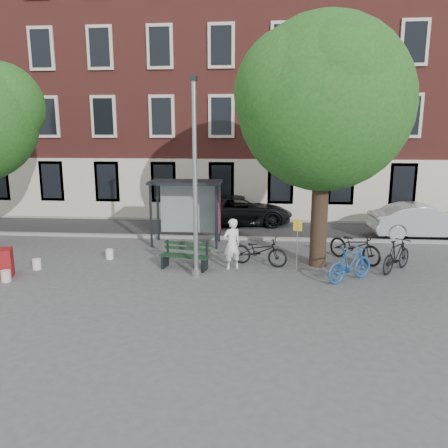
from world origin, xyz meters
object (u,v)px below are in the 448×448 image
bike_b (350,264)px  bike_d (397,255)px  car_silver (424,221)px  notice_sign (297,234)px  painter (232,244)px  bench (185,257)px  lamppost (195,190)px  bike_c (355,246)px  bike_a (259,251)px  bus_shelter (196,198)px  car_dark (240,210)px

bike_b → bike_d: (1.71, 1.11, -0.00)m
bike_d → car_silver: size_ratio=0.40×
bike_d → notice_sign: bearing=41.5°
painter → bench: size_ratio=1.00×
lamppost → bike_b: bearing=-1.0°
painter → bike_b: painter is taller
bike_b → notice_sign: notice_sign is taller
lamppost → bike_b: (4.79, -0.08, -2.23)m
painter → bike_c: painter is taller
car_silver → bike_a: bearing=120.5°
bus_shelter → car_silver: (9.69, 1.89, -1.17)m
lamppost → bike_c: (5.36, 2.08, -2.21)m
bike_a → lamppost: bearing=140.5°
painter → car_silver: size_ratio=0.38×
notice_sign → bike_a: bearing=-177.6°
bench → notice_sign: notice_sign is taller
bench → bike_a: (2.49, 0.56, 0.12)m
bench → notice_sign: size_ratio=1.02×
lamppost → car_dark: lamppost is taller
bus_shelter → notice_sign: size_ratio=1.68×
lamppost → bike_c: size_ratio=2.79×
bike_a → notice_sign: notice_sign is taller
painter → notice_sign: bearing=154.8°
bus_shelter → bench: (0.12, -3.34, -1.53)m
bike_d → bench: bearing=43.8°
bike_b → car_silver: car_silver is taller
lamppost → bus_shelter: (-0.61, 4.11, -0.87)m
painter → bench: (-1.57, -0.08, -0.47)m
bike_a → bike_d: bearing=-77.0°
painter → bike_b: bearing=135.8°
car_silver → bench: bearing=115.7°
bench → car_dark: car_dark is taller
bike_b → car_silver: (4.29, 6.08, 0.19)m
bike_d → car_dark: bearing=-10.7°
lamppost → bike_d: (6.50, 1.02, -2.24)m
bike_a → bike_b: bike_b is taller
bike_c → bench: bearing=152.3°
bike_d → painter: bearing=43.5°
bus_shelter → bike_a: bearing=-46.8°
bike_d → lamppost: bearing=50.7°
car_silver → bus_shelter: bearing=98.1°
car_silver → car_dark: bearing=72.0°
lamppost → bike_a: size_ratio=3.11×
car_dark → notice_sign: (2.26, -7.15, 0.47)m
bus_shelter → bench: 3.67m
bus_shelter → notice_sign: bearing=-38.5°
bike_c → car_silver: bearing=6.1°
bench → bike_d: 7.00m
lamppost → notice_sign: bearing=17.7°
notice_sign → bike_c: bearing=41.7°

